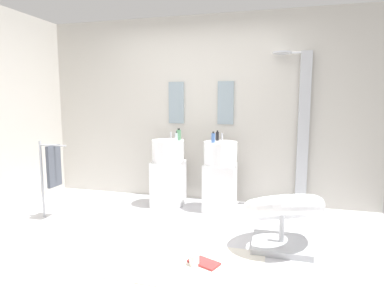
{
  "coord_description": "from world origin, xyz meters",
  "views": [
    {
      "loc": [
        1.06,
        -2.88,
        1.42
      ],
      "look_at": [
        0.15,
        0.55,
        0.95
      ],
      "focal_mm": 30.22,
      "sensor_mm": 36.0,
      "label": 1
    }
  ],
  "objects": [
    {
      "name": "lounge_chair",
      "position": [
        1.13,
        0.25,
        0.35
      ],
      "size": [
        1.01,
        1.01,
        0.65
      ],
      "color": "#B7BABF",
      "rests_on": "ground_plane"
    },
    {
      "name": "area_rug",
      "position": [
        0.35,
        -0.31,
        0.01
      ],
      "size": [
        1.28,
        0.81,
        0.01
      ],
      "primitive_type": "cube",
      "color": "white",
      "rests_on": "ground_plane"
    },
    {
      "name": "soap_bottle_blue",
      "position": [
        0.28,
        1.09,
        0.97
      ],
      "size": [
        0.05,
        0.05,
        0.14
      ],
      "color": "#4C72B7",
      "rests_on": "pedestal_sink_right"
    },
    {
      "name": "coffee_mug",
      "position": [
        0.4,
        -0.32,
        0.06
      ],
      "size": [
        0.09,
        0.09,
        0.09
      ],
      "primitive_type": "cylinder",
      "color": "white",
      "rests_on": "area_rug"
    },
    {
      "name": "pedestal_sink_right",
      "position": [
        0.36,
        1.2,
        0.47
      ],
      "size": [
        0.43,
        0.43,
        1.0
      ],
      "color": "white",
      "rests_on": "ground_plane"
    },
    {
      "name": "vanity_mirror_left",
      "position": [
        -0.36,
        1.58,
        1.4
      ],
      "size": [
        0.22,
        0.03,
        0.59
      ],
      "primitive_type": "cube",
      "color": "#8C9EA8"
    },
    {
      "name": "towel_rack",
      "position": [
        -1.55,
        0.37,
        0.63
      ],
      "size": [
        0.37,
        0.22,
        0.95
      ],
      "color": "#B7BABF",
      "rests_on": "ground_plane"
    },
    {
      "name": "soap_bottle_clear",
      "position": [
        -0.23,
        1.19,
        0.96
      ],
      "size": [
        0.06,
        0.06,
        0.12
      ],
      "color": "silver",
      "rests_on": "pedestal_sink_left"
    },
    {
      "name": "soap_bottle_black",
      "position": [
        0.29,
        1.31,
        0.96
      ],
      "size": [
        0.04,
        0.04,
        0.13
      ],
      "color": "black",
      "rests_on": "pedestal_sink_right"
    },
    {
      "name": "ground_plane",
      "position": [
        0.0,
        0.0,
        -0.02
      ],
      "size": [
        4.8,
        3.6,
        0.04
      ],
      "primitive_type": "cube",
      "color": "silver"
    },
    {
      "name": "vanity_mirror_right",
      "position": [
        0.36,
        1.58,
        1.4
      ],
      "size": [
        0.22,
        0.03,
        0.59
      ],
      "primitive_type": "cube",
      "color": "#8C9EA8"
    },
    {
      "name": "magazine_red",
      "position": [
        0.48,
        -0.27,
        0.02
      ],
      "size": [
        0.3,
        0.24,
        0.02
      ],
      "primitive_type": "cube",
      "rotation": [
        0.0,
        0.0,
        -0.4
      ],
      "color": "#B73838",
      "rests_on": "area_rug"
    },
    {
      "name": "shower_column",
      "position": [
        1.37,
        1.53,
        1.08
      ],
      "size": [
        0.49,
        0.24,
        2.05
      ],
      "color": "#B7BABF",
      "rests_on": "ground_plane"
    },
    {
      "name": "pedestal_sink_left",
      "position": [
        -0.36,
        1.2,
        0.47
      ],
      "size": [
        0.43,
        0.43,
        1.0
      ],
      "color": "white",
      "rests_on": "ground_plane"
    },
    {
      "name": "rear_partition",
      "position": [
        0.0,
        1.65,
        1.3
      ],
      "size": [
        4.8,
        0.1,
        2.6
      ],
      "primitive_type": "cube",
      "color": "beige",
      "rests_on": "ground_plane"
    },
    {
      "name": "soap_bottle_green",
      "position": [
        -0.2,
        1.2,
        0.98
      ],
      "size": [
        0.06,
        0.06,
        0.16
      ],
      "color": "#59996B",
      "rests_on": "pedestal_sink_left"
    }
  ]
}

